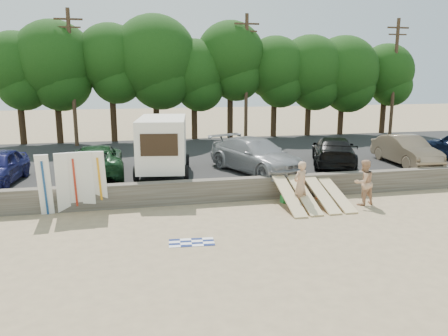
{
  "coord_description": "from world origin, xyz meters",
  "views": [
    {
      "loc": [
        -6.58,
        -15.09,
        5.42
      ],
      "look_at": [
        -2.55,
        3.0,
        1.48
      ],
      "focal_mm": 35.0,
      "sensor_mm": 36.0,
      "label": 1
    }
  ],
  "objects_px": {
    "car_3": "(333,151)",
    "beachgoer_a": "(300,184)",
    "car_2": "(256,155)",
    "cooler": "(286,199)",
    "beachgoer_b": "(364,182)",
    "car_4": "(406,150)",
    "car_1": "(97,160)",
    "box_trailer": "(163,143)"
  },
  "relations": [
    {
      "from": "car_1",
      "to": "car_3",
      "type": "height_order",
      "value": "car_3"
    },
    {
      "from": "car_2",
      "to": "car_4",
      "type": "bearing_deg",
      "value": -22.62
    },
    {
      "from": "car_3",
      "to": "beachgoer_b",
      "type": "height_order",
      "value": "car_3"
    },
    {
      "from": "beachgoer_b",
      "to": "cooler",
      "type": "height_order",
      "value": "beachgoer_b"
    },
    {
      "from": "cooler",
      "to": "beachgoer_b",
      "type": "bearing_deg",
      "value": -27.45
    },
    {
      "from": "box_trailer",
      "to": "car_4",
      "type": "bearing_deg",
      "value": 6.73
    },
    {
      "from": "beachgoer_a",
      "to": "car_1",
      "type": "bearing_deg",
      "value": -56.07
    },
    {
      "from": "box_trailer",
      "to": "car_1",
      "type": "relative_size",
      "value": 0.88
    },
    {
      "from": "box_trailer",
      "to": "beachgoer_b",
      "type": "height_order",
      "value": "box_trailer"
    },
    {
      "from": "car_2",
      "to": "car_3",
      "type": "xyz_separation_m",
      "value": [
        4.52,
        0.63,
        -0.06
      ]
    },
    {
      "from": "car_3",
      "to": "beachgoer_a",
      "type": "relative_size",
      "value": 2.71
    },
    {
      "from": "car_2",
      "to": "beachgoer_a",
      "type": "xyz_separation_m",
      "value": [
        0.76,
        -3.99,
        -0.55
      ]
    },
    {
      "from": "car_3",
      "to": "car_2",
      "type": "bearing_deg",
      "value": 30.5
    },
    {
      "from": "car_4",
      "to": "box_trailer",
      "type": "bearing_deg",
      "value": -179.27
    },
    {
      "from": "car_3",
      "to": "cooler",
      "type": "height_order",
      "value": "car_3"
    },
    {
      "from": "car_4",
      "to": "beachgoer_b",
      "type": "height_order",
      "value": "car_4"
    },
    {
      "from": "car_3",
      "to": "car_4",
      "type": "relative_size",
      "value": 1.13
    },
    {
      "from": "box_trailer",
      "to": "car_2",
      "type": "xyz_separation_m",
      "value": [
        4.55,
        -0.44,
        -0.71
      ]
    },
    {
      "from": "beachgoer_b",
      "to": "car_2",
      "type": "bearing_deg",
      "value": -63.14
    },
    {
      "from": "box_trailer",
      "to": "beachgoer_a",
      "type": "relative_size",
      "value": 2.35
    },
    {
      "from": "car_4",
      "to": "cooler",
      "type": "xyz_separation_m",
      "value": [
        -8.04,
        -3.27,
        -1.31
      ]
    },
    {
      "from": "car_1",
      "to": "beachgoer_b",
      "type": "relative_size",
      "value": 2.69
    },
    {
      "from": "car_2",
      "to": "beachgoer_b",
      "type": "bearing_deg",
      "value": -73.16
    },
    {
      "from": "car_2",
      "to": "car_3",
      "type": "height_order",
      "value": "car_2"
    },
    {
      "from": "car_3",
      "to": "beachgoer_a",
      "type": "height_order",
      "value": "car_3"
    },
    {
      "from": "car_2",
      "to": "cooler",
      "type": "relative_size",
      "value": 15.07
    },
    {
      "from": "car_1",
      "to": "beachgoer_a",
      "type": "xyz_separation_m",
      "value": [
        8.45,
        -5.0,
        -0.45
      ]
    },
    {
      "from": "beachgoer_a",
      "to": "cooler",
      "type": "xyz_separation_m",
      "value": [
        -0.34,
        0.74,
        -0.82
      ]
    },
    {
      "from": "car_2",
      "to": "car_4",
      "type": "height_order",
      "value": "car_2"
    },
    {
      "from": "car_2",
      "to": "beachgoer_b",
      "type": "height_order",
      "value": "car_2"
    },
    {
      "from": "car_1",
      "to": "car_2",
      "type": "xyz_separation_m",
      "value": [
        7.69,
        -1.01,
        0.1
      ]
    },
    {
      "from": "car_2",
      "to": "beachgoer_b",
      "type": "xyz_separation_m",
      "value": [
        3.52,
        -4.25,
        -0.55
      ]
    },
    {
      "from": "car_3",
      "to": "car_4",
      "type": "distance_m",
      "value": 3.99
    },
    {
      "from": "car_1",
      "to": "car_4",
      "type": "distance_m",
      "value": 16.18
    },
    {
      "from": "cooler",
      "to": "car_4",
      "type": "bearing_deg",
      "value": 12.53
    },
    {
      "from": "beachgoer_b",
      "to": "car_3",
      "type": "bearing_deg",
      "value": -114.3
    },
    {
      "from": "box_trailer",
      "to": "beachgoer_a",
      "type": "height_order",
      "value": "box_trailer"
    },
    {
      "from": "car_1",
      "to": "car_2",
      "type": "relative_size",
      "value": 0.92
    },
    {
      "from": "beachgoer_a",
      "to": "beachgoer_b",
      "type": "distance_m",
      "value": 2.77
    },
    {
      "from": "beachgoer_a",
      "to": "cooler",
      "type": "distance_m",
      "value": 1.15
    },
    {
      "from": "beachgoer_a",
      "to": "car_3",
      "type": "bearing_deg",
      "value": -154.56
    },
    {
      "from": "car_2",
      "to": "cooler",
      "type": "height_order",
      "value": "car_2"
    }
  ]
}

